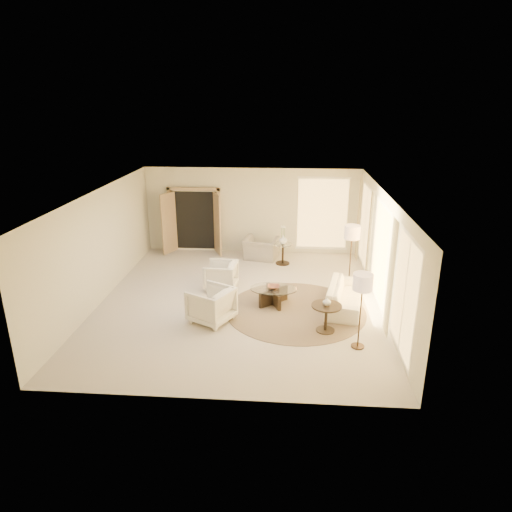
# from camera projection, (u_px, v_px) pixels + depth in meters

# --- Properties ---
(room) EXTENTS (7.04, 8.04, 2.83)m
(room) POSITION_uv_depth(u_px,v_px,m) (239.00, 250.00, 11.20)
(room) COLOR beige
(room) RESTS_ON ground
(windows_right) EXTENTS (0.10, 6.40, 2.40)m
(windows_right) POSITION_uv_depth(u_px,v_px,m) (380.00, 253.00, 11.07)
(windows_right) COLOR #FFC766
(windows_right) RESTS_ON room
(window_back_corner) EXTENTS (1.70, 0.10, 2.40)m
(window_back_corner) POSITION_uv_depth(u_px,v_px,m) (322.00, 214.00, 14.77)
(window_back_corner) COLOR #FFC766
(window_back_corner) RESTS_ON room
(curtains_right) EXTENTS (0.06, 5.20, 2.60)m
(curtains_right) POSITION_uv_depth(u_px,v_px,m) (372.00, 244.00, 11.94)
(curtains_right) COLOR tan
(curtains_right) RESTS_ON room
(french_doors) EXTENTS (1.95, 0.66, 2.16)m
(french_doors) POSITION_uv_depth(u_px,v_px,m) (194.00, 221.00, 15.04)
(french_doors) COLOR tan
(french_doors) RESTS_ON room
(area_rug) EXTENTS (4.46, 4.46, 0.01)m
(area_rug) POSITION_uv_depth(u_px,v_px,m) (295.00, 310.00, 11.17)
(area_rug) COLOR #453527
(area_rug) RESTS_ON room
(sofa) EXTENTS (1.17, 2.14, 0.59)m
(sofa) POSITION_uv_depth(u_px,v_px,m) (345.00, 295.00, 11.29)
(sofa) COLOR white
(sofa) RESTS_ON room
(armchair_left) EXTENTS (0.82, 0.87, 0.83)m
(armchair_left) POSITION_uv_depth(u_px,v_px,m) (221.00, 274.00, 12.30)
(armchair_left) COLOR white
(armchair_left) RESTS_ON room
(armchair_right) EXTENTS (1.14, 1.16, 0.91)m
(armchair_right) POSITION_uv_depth(u_px,v_px,m) (211.00, 303.00, 10.51)
(armchair_right) COLOR white
(armchair_right) RESTS_ON room
(accent_chair) EXTENTS (1.16, 0.88, 0.91)m
(accent_chair) POSITION_uv_depth(u_px,v_px,m) (261.00, 245.00, 14.58)
(accent_chair) COLOR #9B958B
(accent_chair) RESTS_ON room
(coffee_table) EXTENTS (1.41, 1.41, 0.43)m
(coffee_table) POSITION_uv_depth(u_px,v_px,m) (274.00, 294.00, 11.42)
(coffee_table) COLOR black
(coffee_table) RESTS_ON room
(end_table) EXTENTS (0.67, 0.67, 0.63)m
(end_table) POSITION_uv_depth(u_px,v_px,m) (326.00, 313.00, 10.05)
(end_table) COLOR black
(end_table) RESTS_ON room
(side_table) EXTENTS (0.57, 0.57, 0.66)m
(side_table) POSITION_uv_depth(u_px,v_px,m) (283.00, 252.00, 14.15)
(side_table) COLOR black
(side_table) RESTS_ON room
(floor_lamp_near) EXTENTS (0.42, 0.42, 1.74)m
(floor_lamp_near) POSITION_uv_depth(u_px,v_px,m) (352.00, 235.00, 12.08)
(floor_lamp_near) COLOR black
(floor_lamp_near) RESTS_ON room
(floor_lamp_far) EXTENTS (0.40, 0.40, 1.64)m
(floor_lamp_far) POSITION_uv_depth(u_px,v_px,m) (363.00, 286.00, 9.09)
(floor_lamp_far) COLOR black
(floor_lamp_far) RESTS_ON room
(bowl) EXTENTS (0.31, 0.31, 0.08)m
(bowl) POSITION_uv_depth(u_px,v_px,m) (274.00, 287.00, 11.36)
(bowl) COLOR brown
(bowl) RESTS_ON coffee_table
(end_vase) EXTENTS (0.19, 0.19, 0.19)m
(end_vase) POSITION_uv_depth(u_px,v_px,m) (327.00, 302.00, 9.96)
(end_vase) COLOR silver
(end_vase) RESTS_ON end_table
(side_vase) EXTENTS (0.27, 0.27, 0.27)m
(side_vase) POSITION_uv_depth(u_px,v_px,m) (283.00, 240.00, 14.02)
(side_vase) COLOR silver
(side_vase) RESTS_ON side_table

